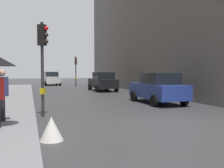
{
  "coord_description": "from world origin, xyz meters",
  "views": [
    {
      "loc": [
        -4.8,
        -8.28,
        1.88
      ],
      "look_at": [
        -0.26,
        6.04,
        1.12
      ],
      "focal_mm": 41.88,
      "sensor_mm": 36.0,
      "label": 1
    }
  ],
  "objects_px": {
    "car_dark_suv": "(103,82)",
    "car_blue_van": "(158,88)",
    "warning_sign_triangle": "(51,129)",
    "car_white_compact": "(51,78)",
    "pedestrian_with_grey_backpack": "(1,92)",
    "traffic_light_near_right": "(43,52)",
    "traffic_light_far_median": "(76,66)"
  },
  "relations": [
    {
      "from": "car_dark_suv",
      "to": "car_blue_van",
      "type": "distance_m",
      "value": 10.05
    },
    {
      "from": "car_dark_suv",
      "to": "warning_sign_triangle",
      "type": "height_order",
      "value": "car_dark_suv"
    },
    {
      "from": "car_white_compact",
      "to": "pedestrian_with_grey_backpack",
      "type": "distance_m",
      "value": 25.89
    },
    {
      "from": "car_white_compact",
      "to": "warning_sign_triangle",
      "type": "distance_m",
      "value": 28.26
    },
    {
      "from": "traffic_light_near_right",
      "to": "car_white_compact",
      "type": "relative_size",
      "value": 0.9
    },
    {
      "from": "warning_sign_triangle",
      "to": "traffic_light_far_median",
      "type": "bearing_deg",
      "value": 78.76
    },
    {
      "from": "pedestrian_with_grey_backpack",
      "to": "warning_sign_triangle",
      "type": "height_order",
      "value": "pedestrian_with_grey_backpack"
    },
    {
      "from": "pedestrian_with_grey_backpack",
      "to": "car_blue_van",
      "type": "bearing_deg",
      "value": 25.87
    },
    {
      "from": "traffic_light_near_right",
      "to": "car_blue_van",
      "type": "xyz_separation_m",
      "value": [
        6.55,
        2.56,
        -1.77
      ]
    },
    {
      "from": "traffic_light_near_right",
      "to": "warning_sign_triangle",
      "type": "xyz_separation_m",
      "value": [
        0.01,
        -3.87,
        -2.33
      ]
    },
    {
      "from": "traffic_light_near_right",
      "to": "car_dark_suv",
      "type": "distance_m",
      "value": 14.07
    },
    {
      "from": "car_white_compact",
      "to": "traffic_light_far_median",
      "type": "bearing_deg",
      "value": -56.74
    },
    {
      "from": "car_blue_van",
      "to": "warning_sign_triangle",
      "type": "distance_m",
      "value": 9.19
    },
    {
      "from": "car_dark_suv",
      "to": "car_blue_van",
      "type": "bearing_deg",
      "value": -87.05
    },
    {
      "from": "car_dark_suv",
      "to": "car_white_compact",
      "type": "height_order",
      "value": "same"
    },
    {
      "from": "traffic_light_far_median",
      "to": "car_white_compact",
      "type": "height_order",
      "value": "traffic_light_far_median"
    },
    {
      "from": "traffic_light_near_right",
      "to": "warning_sign_triangle",
      "type": "relative_size",
      "value": 5.92
    },
    {
      "from": "car_white_compact",
      "to": "car_blue_van",
      "type": "height_order",
      "value": "same"
    },
    {
      "from": "traffic_light_near_right",
      "to": "traffic_light_far_median",
      "type": "xyz_separation_m",
      "value": [
        4.83,
        20.36,
        -0.18
      ]
    },
    {
      "from": "traffic_light_near_right",
      "to": "car_white_compact",
      "type": "xyz_separation_m",
      "value": [
        2.25,
        24.29,
        -1.77
      ]
    },
    {
      "from": "pedestrian_with_grey_backpack",
      "to": "traffic_light_near_right",
      "type": "bearing_deg",
      "value": 42.21
    },
    {
      "from": "car_white_compact",
      "to": "traffic_light_near_right",
      "type": "bearing_deg",
      "value": -95.3
    },
    {
      "from": "traffic_light_far_median",
      "to": "warning_sign_triangle",
      "type": "xyz_separation_m",
      "value": [
        -4.82,
        -24.23,
        -2.15
      ]
    },
    {
      "from": "traffic_light_near_right",
      "to": "car_dark_suv",
      "type": "relative_size",
      "value": 0.91
    },
    {
      "from": "traffic_light_far_median",
      "to": "warning_sign_triangle",
      "type": "distance_m",
      "value": 24.8
    },
    {
      "from": "traffic_light_near_right",
      "to": "traffic_light_far_median",
      "type": "relative_size",
      "value": 1.07
    },
    {
      "from": "car_dark_suv",
      "to": "traffic_light_far_median",
      "type": "bearing_deg",
      "value": 98.82
    },
    {
      "from": "car_white_compact",
      "to": "pedestrian_with_grey_backpack",
      "type": "xyz_separation_m",
      "value": [
        -3.72,
        -25.62,
        0.29
      ]
    },
    {
      "from": "traffic_light_near_right",
      "to": "traffic_light_far_median",
      "type": "distance_m",
      "value": 20.93
    },
    {
      "from": "car_white_compact",
      "to": "car_blue_van",
      "type": "xyz_separation_m",
      "value": [
        4.3,
        -21.73,
        0.0
      ]
    },
    {
      "from": "traffic_light_far_median",
      "to": "car_dark_suv",
      "type": "distance_m",
      "value": 8.02
    },
    {
      "from": "car_white_compact",
      "to": "warning_sign_triangle",
      "type": "relative_size",
      "value": 6.61
    }
  ]
}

